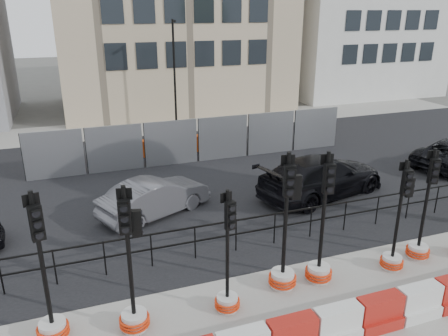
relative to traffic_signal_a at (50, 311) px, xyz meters
name	(u,v)px	position (x,y,z in m)	size (l,w,h in m)	color
ground	(293,265)	(6.06, 0.77, -0.69)	(120.00, 120.00, 0.00)	#51514C
road	(212,177)	(6.06, 7.77, -0.68)	(40.00, 14.00, 0.03)	black
sidewalk_far	(164,125)	(6.06, 16.77, -0.68)	(40.00, 4.00, 0.02)	gray
kerb_railing	(275,223)	(6.06, 1.97, -0.01)	(18.00, 0.04, 1.00)	black
heras_fencing	(183,143)	(5.57, 10.49, 0.02)	(14.33, 1.72, 2.00)	gray
lamp_post_far	(175,72)	(6.56, 15.75, 2.53)	(0.12, 0.56, 6.00)	black
barrier_row	(358,319)	(6.06, -2.03, -0.33)	(16.75, 0.50, 0.80)	red
traffic_signal_a	(50,311)	(0.00, 0.00, 0.00)	(0.66, 0.66, 3.36)	silver
traffic_signal_b	(133,298)	(1.65, -0.28, 0.10)	(0.66, 0.66, 3.34)	silver
traffic_signal_c	(228,287)	(3.74, -0.36, -0.08)	(0.59, 0.59, 2.98)	silver
traffic_signal_d	(284,257)	(5.34, 0.00, 0.15)	(0.69, 0.69, 3.52)	silver
traffic_signal_e	(320,256)	(6.31, -0.07, 0.02)	(0.68, 0.68, 3.45)	silver
traffic_signal_f	(395,244)	(8.44, -0.25, 0.04)	(0.60, 0.60, 3.06)	silver
traffic_signal_g	(420,237)	(9.47, -0.05, -0.04)	(0.63, 0.63, 3.18)	silver
car_b	(155,197)	(3.18, 5.11, -0.06)	(4.03, 2.82, 1.26)	#535359
car_c	(322,176)	(9.27, 4.65, 0.05)	(5.50, 3.28, 1.49)	black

